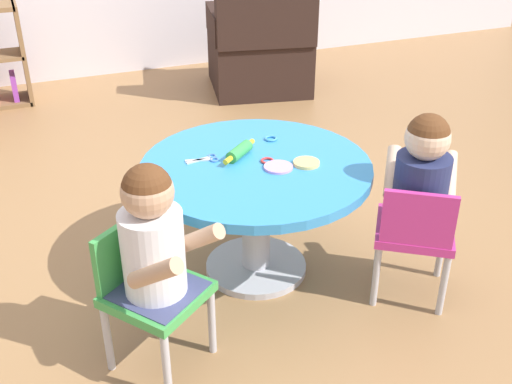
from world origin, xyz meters
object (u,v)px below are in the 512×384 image
Objects in this scene: child_chair_right at (415,232)px; armchair_dark at (260,49)px; seated_child_left at (153,237)px; rolling_pin at (239,151)px; child_chair_left at (149,289)px; seated_child_right at (422,177)px; craft_table at (256,189)px; craft_scissors at (207,159)px.

armchair_dark is (0.37, 2.54, 0.00)m from child_chair_right.
seated_child_left reaches higher than rolling_pin.
armchair_dark reaches higher than rolling_pin.
child_chair_left is 2.84× the size of rolling_pin.
seated_child_left is 1.05m from seated_child_right.
child_chair_left is (-0.54, -0.36, -0.10)m from craft_table.
craft_scissors is at bearing 147.51° from craft_table.
seated_child_right is (0.02, 0.03, 0.23)m from child_chair_right.
child_chair_left is 0.71m from rolling_pin.
child_chair_right is at bearing -0.11° from seated_child_left.
seated_child_right is at bearing -33.99° from craft_table.
seated_child_left is at bearing 179.89° from child_chair_right.
craft_scissors is (-1.06, -2.04, 0.21)m from armchair_dark.
seated_child_left is at bearing -53.10° from child_chair_left.
rolling_pin is (0.50, 0.45, 0.24)m from child_chair_left.
child_chair_right reaches higher than craft_table.
rolling_pin is at bearing 41.74° from child_chair_left.
seated_child_right is at bearing -0.05° from child_chair_left.
craft_table is at bearing 146.01° from seated_child_right.
armchair_dark reaches higher than seated_child_left.
seated_child_left is at bearing -142.64° from craft_table.
armchair_dark is (0.35, 2.51, -0.22)m from seated_child_right.
child_chair_left is 1.00× the size of child_chair_right.
child_chair_left is 0.23m from seated_child_left.
child_chair_left is 2.89m from armchair_dark.
craft_table is 1.75× the size of child_chair_left.
rolling_pin is at bearing -114.20° from armchair_dark.
child_chair_left is at bearing 179.95° from seated_child_right.
craft_table is 1.84× the size of seated_child_left.
rolling_pin is (-0.93, -2.06, 0.24)m from armchair_dark.
armchair_dark is at bearing 82.06° from seated_child_right.
craft_scissors is at bearing 146.37° from seated_child_right.
seated_child_left reaches higher than child_chair_right.
child_chair_left is 1.05× the size of seated_child_left.
armchair_dark is (0.89, 2.15, -0.09)m from craft_table.
child_chair_left and child_chair_right have the same top height.
craft_scissors is at bearing 55.72° from seated_child_left.
armchair_dark reaches higher than craft_scissors.
craft_table is 1.10× the size of armchair_dark.
craft_scissors is (-0.17, 0.11, 0.12)m from craft_table.
craft_scissors is at bearing -117.48° from armchair_dark.
child_chair_left is 0.64m from craft_scissors.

